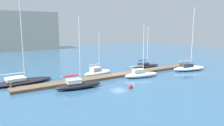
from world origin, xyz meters
TOP-DOWN VIEW (x-y plane):
  - ground_plane at (0.00, 0.00)m, footprint 120.00×120.00m
  - dock_pier at (0.00, 0.00)m, footprint 33.67×2.11m
  - dock_piling_near_end at (-16.44, 0.91)m, footprint 0.28×0.28m
  - dock_piling_far_end at (16.44, -0.91)m, footprint 0.28×0.28m
  - sailboat_0 at (-14.67, 3.80)m, footprint 8.93×3.56m
  - sailboat_1 at (-8.70, -2.89)m, footprint 6.55×2.47m
  - sailboat_2 at (-2.49, 2.64)m, footprint 5.72×2.60m
  - sailboat_3 at (2.72, -2.65)m, footprint 6.13×2.70m
  - sailboat_4 at (8.92, 3.21)m, footprint 6.73×1.84m
  - sailboat_5 at (13.95, -3.42)m, footprint 7.20×3.58m
  - mooring_buoy_red at (-2.60, -6.68)m, footprint 0.59×0.59m
  - harbor_building_distant at (-3.93, 52.91)m, footprint 20.40×11.41m

SIDE VIEW (x-z plane):
  - ground_plane at x=0.00m, z-range 0.00..0.00m
  - dock_pier at x=0.00m, z-range 0.00..0.43m
  - mooring_buoy_red at x=-2.60m, z-range 0.00..0.59m
  - sailboat_0 at x=-14.67m, z-range -5.69..6.67m
  - sailboat_4 at x=8.92m, z-range -3.70..4.70m
  - dock_piling_near_end at x=-16.44m, z-range 0.00..1.16m
  - dock_piling_far_end at x=16.44m, z-range 0.00..1.16m
  - sailboat_2 at x=-2.49m, z-range -3.13..4.29m
  - sailboat_3 at x=2.72m, z-range -3.69..4.87m
  - sailboat_1 at x=-8.70m, z-range -4.21..5.43m
  - sailboat_5 at x=13.95m, z-range -5.29..6.51m
  - harbor_building_distant at x=-3.93m, z-range 0.00..13.28m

